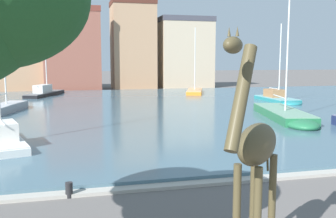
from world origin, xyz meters
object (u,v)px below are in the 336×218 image
(sailboat_grey, at_px, (8,109))
(giraffe_statue, at_px, (255,150))
(sailboat_green, at_px, (286,116))
(sailboat_teal, at_px, (278,99))
(mooring_bollard, at_px, (69,190))
(sailboat_orange, at_px, (195,92))
(sailboat_white, at_px, (1,139))
(sailboat_black, at_px, (47,93))

(sailboat_grey, bearing_deg, giraffe_statue, -70.90)
(sailboat_green, distance_m, sailboat_teal, 12.07)
(sailboat_teal, bearing_deg, sailboat_green, -117.49)
(mooring_bollard, bearing_deg, sailboat_orange, 65.90)
(sailboat_orange, relative_size, sailboat_white, 0.92)
(sailboat_teal, distance_m, sailboat_orange, 12.88)
(sailboat_green, bearing_deg, sailboat_white, -168.23)
(sailboat_grey, height_order, sailboat_orange, sailboat_orange)
(sailboat_grey, height_order, mooring_bollard, sailboat_grey)
(sailboat_grey, xyz_separation_m, sailboat_black, (2.16, 14.22, 0.04))
(giraffe_statue, distance_m, sailboat_green, 19.96)
(sailboat_green, xyz_separation_m, mooring_bollard, (-14.74, -11.54, -0.20))
(sailboat_orange, xyz_separation_m, sailboat_white, (-18.59, -26.31, 0.13))
(sailboat_white, xyz_separation_m, mooring_bollard, (3.35, -7.77, -0.27))
(giraffe_statue, relative_size, sailboat_black, 0.54)
(sailboat_teal, bearing_deg, mooring_bollard, -132.40)
(sailboat_black, height_order, mooring_bollard, sailboat_black)
(sailboat_teal, relative_size, sailboat_white, 0.87)
(sailboat_green, height_order, sailboat_teal, sailboat_green)
(sailboat_white, bearing_deg, mooring_bollard, -66.66)
(sailboat_orange, xyz_separation_m, sailboat_black, (-18.18, 1.09, 0.11))
(sailboat_green, bearing_deg, giraffe_statue, -123.04)
(sailboat_green, xyz_separation_m, sailboat_white, (-18.09, -3.77, 0.07))
(sailboat_grey, distance_m, mooring_bollard, 21.56)
(sailboat_green, xyz_separation_m, sailboat_black, (-17.68, 23.63, 0.05))
(giraffe_statue, bearing_deg, sailboat_white, 119.44)
(sailboat_black, bearing_deg, sailboat_green, -53.19)
(sailboat_teal, relative_size, sailboat_orange, 0.94)
(sailboat_black, distance_m, mooring_bollard, 35.29)
(sailboat_green, height_order, sailboat_white, sailboat_white)
(sailboat_green, relative_size, sailboat_orange, 1.17)
(giraffe_statue, distance_m, mooring_bollard, 6.83)
(giraffe_statue, xyz_separation_m, sailboat_green, (10.82, 16.64, -2.09))
(giraffe_statue, relative_size, sailboat_white, 0.54)
(sailboat_green, bearing_deg, sailboat_grey, 154.63)
(sailboat_white, bearing_deg, sailboat_orange, 54.75)
(sailboat_white, relative_size, mooring_bollard, 18.44)
(sailboat_green, bearing_deg, mooring_bollard, -141.95)
(mooring_bollard, bearing_deg, sailboat_green, 38.05)
(sailboat_black, bearing_deg, sailboat_white, -90.85)
(sailboat_teal, height_order, sailboat_grey, sailboat_teal)
(giraffe_statue, relative_size, sailboat_green, 0.50)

